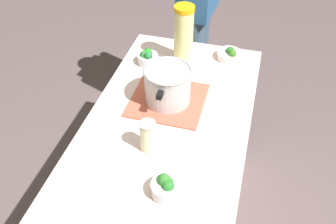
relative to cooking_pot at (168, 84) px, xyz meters
name	(u,v)px	position (x,y,z in m)	size (l,w,h in m)	color
ground_plane	(168,222)	(-0.13, -0.04, -0.96)	(8.00, 8.00, 0.00)	#58494C
counter_slab	(168,179)	(-0.13, -0.04, -0.53)	(1.35, 0.73, 0.87)	beige
dish_cloth	(168,100)	(0.00, 0.00, -0.09)	(0.33, 0.35, 0.01)	#BB5440
cooking_pot	(168,84)	(0.00, 0.00, 0.00)	(0.29, 0.22, 0.17)	#B7B7BC
lemonade_pitcher	(184,35)	(0.35, 0.01, 0.06)	(0.10, 0.10, 0.32)	#E9EE91
mason_jar	(148,136)	(-0.31, 0.00, -0.03)	(0.07, 0.07, 0.14)	beige
broccoli_bowl_front	(166,187)	(-0.51, -0.13, -0.06)	(0.11, 0.11, 0.09)	silver
broccoli_bowl_center	(230,55)	(0.43, -0.23, -0.07)	(0.13, 0.13, 0.07)	silver
broccoli_bowl_back	(147,57)	(0.27, 0.19, -0.06)	(0.11, 0.11, 0.08)	silver
person_cook	(198,7)	(0.86, 0.04, -0.04)	(0.50, 0.22, 1.67)	#41576A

